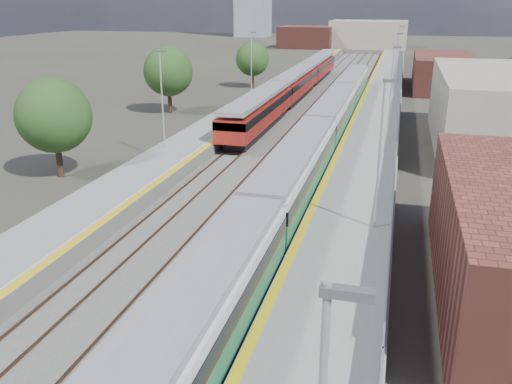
% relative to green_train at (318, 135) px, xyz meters
% --- Properties ---
extents(ground, '(320.00, 320.00, 0.00)m').
position_rel_green_train_xyz_m(ground, '(-1.50, 13.25, -2.08)').
color(ground, '#47443A').
rests_on(ground, ground).
extents(ballast_bed, '(10.50, 155.00, 0.06)m').
position_rel_green_train_xyz_m(ballast_bed, '(-3.75, 15.75, -2.05)').
color(ballast_bed, '#565451').
rests_on(ballast_bed, ground).
extents(tracks, '(8.96, 160.00, 0.17)m').
position_rel_green_train_xyz_m(tracks, '(-3.15, 17.43, -1.98)').
color(tracks, '#4C3323').
rests_on(tracks, ground).
extents(platform_right, '(4.70, 155.00, 8.52)m').
position_rel_green_train_xyz_m(platform_right, '(3.78, 15.74, -1.55)').
color(platform_right, slate).
rests_on(platform_right, ground).
extents(platform_left, '(4.30, 155.00, 8.52)m').
position_rel_green_train_xyz_m(platform_left, '(-10.55, 15.74, -1.56)').
color(platform_left, slate).
rests_on(platform_left, ground).
extents(buildings, '(72.00, 185.50, 40.00)m').
position_rel_green_train_xyz_m(buildings, '(-19.62, 101.85, 8.62)').
color(buildings, brown).
rests_on(buildings, ground).
extents(green_train, '(2.69, 74.87, 2.96)m').
position_rel_green_train_xyz_m(green_train, '(0.00, 0.00, 0.00)').
color(green_train, black).
rests_on(green_train, ground).
extents(red_train, '(2.79, 56.68, 3.53)m').
position_rel_green_train_xyz_m(red_train, '(-7.00, 27.54, 0.00)').
color(red_train, black).
rests_on(red_train, ground).
extents(tree_a, '(5.18, 5.18, 7.02)m').
position_rel_green_train_xyz_m(tree_a, '(-17.19, -8.64, 2.34)').
color(tree_a, '#382619').
rests_on(tree_a, ground).
extents(tree_b, '(5.42, 5.42, 7.35)m').
position_rel_green_train_xyz_m(tree_b, '(-18.95, 15.10, 2.55)').
color(tree_b, '#382619').
rests_on(tree_b, ground).
extents(tree_c, '(4.78, 4.78, 6.48)m').
position_rel_green_train_xyz_m(tree_c, '(-14.95, 35.71, 1.99)').
color(tree_c, '#382619').
rests_on(tree_c, ground).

